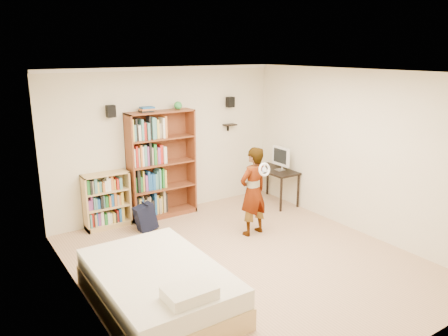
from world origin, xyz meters
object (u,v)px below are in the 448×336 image
(tall_bookshelf, at_px, (162,165))
(daybed, at_px, (158,282))
(computer_desk, at_px, (274,186))
(person, at_px, (253,191))
(low_bookshelf, at_px, (107,200))

(tall_bookshelf, relative_size, daybed, 0.93)
(computer_desk, bearing_deg, person, -142.05)
(tall_bookshelf, bearing_deg, person, -61.06)
(daybed, bearing_deg, low_bookshelf, 83.47)
(computer_desk, bearing_deg, low_bookshelf, 169.37)
(low_bookshelf, xyz_separation_m, daybed, (-0.31, -2.69, -0.18))
(tall_bookshelf, height_order, person, tall_bookshelf)
(tall_bookshelf, xyz_separation_m, person, (0.87, -1.58, -0.23))
(low_bookshelf, height_order, computer_desk, low_bookshelf)
(low_bookshelf, height_order, person, person)
(low_bookshelf, distance_m, person, 2.52)
(low_bookshelf, xyz_separation_m, person, (1.92, -1.62, 0.26))
(computer_desk, height_order, daybed, computer_desk)
(low_bookshelf, height_order, daybed, low_bookshelf)
(person, bearing_deg, low_bookshelf, -47.01)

